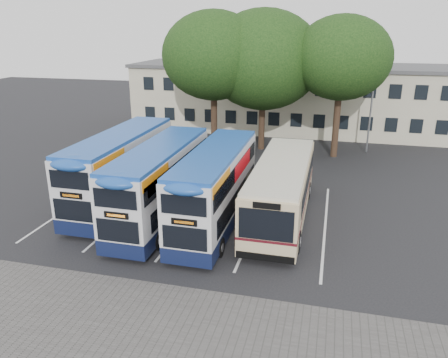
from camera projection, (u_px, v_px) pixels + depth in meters
name	position (u px, v px, depth m)	size (l,w,h in m)	color
ground	(243.00, 268.00, 18.41)	(120.00, 120.00, 0.00)	black
paving_strip	(151.00, 337.00, 14.30)	(40.00, 6.00, 0.01)	#595654
bay_lines	(194.00, 212.00, 23.85)	(14.12, 11.00, 0.01)	silver
depot_building	(301.00, 97.00, 42.04)	(32.40, 8.40, 6.20)	#B8AD94
lamp_post	(373.00, 88.00, 33.59)	(0.25, 1.05, 9.06)	gray
tree_left	(214.00, 56.00, 33.23)	(7.92, 7.92, 10.86)	black
tree_mid	(264.00, 60.00, 33.86)	(9.06, 9.06, 10.99)	black
tree_right	(342.00, 58.00, 31.64)	(7.20, 7.20, 10.50)	black
bus_dd_left	(121.00, 166.00, 24.34)	(2.37, 9.80, 4.08)	#10183B
bus_dd_mid	(161.00, 180.00, 22.30)	(2.31, 9.52, 3.96)	#10183B
bus_dd_right	(216.00, 185.00, 21.69)	(2.29, 9.46, 3.94)	#10183B
bus_single	(282.00, 186.00, 22.67)	(2.65, 10.40, 3.10)	#D3BA8C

